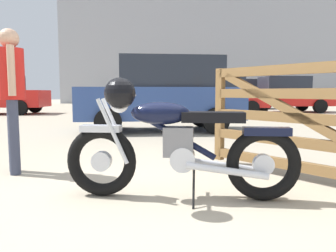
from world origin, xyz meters
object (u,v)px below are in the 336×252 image
object	(u,v)px
timber_gate	(335,117)
blue_hatchback_right	(283,94)
bystander	(11,86)
dark_sedan_left	(219,93)
vintage_motorcycle	(174,144)
red_hatchback_near	(163,93)
pale_sedan_back	(237,94)

from	to	relation	value
timber_gate	blue_hatchback_right	bearing A→B (deg)	-57.00
blue_hatchback_right	bystander	bearing A→B (deg)	-125.64
dark_sedan_left	vintage_motorcycle	bearing A→B (deg)	-97.11
red_hatchback_near	pale_sedan_back	bearing A→B (deg)	-117.09
blue_hatchback_right	pale_sedan_back	world-z (taller)	same
dark_sedan_left	blue_hatchback_right	bearing A→B (deg)	23.54
vintage_motorcycle	timber_gate	size ratio (longest dim) A/B	1.01
timber_gate	red_hatchback_near	distance (m)	5.19
dark_sedan_left	timber_gate	bearing A→B (deg)	-89.49
vintage_motorcycle	dark_sedan_left	xyz separation A→B (m)	(2.33, 11.51, 0.43)
red_hatchback_near	pale_sedan_back	size ratio (longest dim) A/B	0.91
vintage_motorcycle	blue_hatchback_right	distance (m)	13.82
timber_gate	dark_sedan_left	distance (m)	11.21
timber_gate	bystander	world-z (taller)	bystander
timber_gate	blue_hatchback_right	xyz separation A→B (m)	(3.99, 12.31, 0.13)
dark_sedan_left	pale_sedan_back	bearing A→B (deg)	71.95
pale_sedan_back	timber_gate	bearing A→B (deg)	-108.79
bystander	blue_hatchback_right	size ratio (longest dim) A/B	0.39
bystander	dark_sedan_left	distance (m)	11.34
timber_gate	red_hatchback_near	xyz separation A→B (m)	(-1.68, 4.91, 0.21)
bystander	blue_hatchback_right	bearing A→B (deg)	-149.31
pale_sedan_back	dark_sedan_left	bearing A→B (deg)	-121.84
red_hatchback_near	timber_gate	bearing A→B (deg)	103.40
vintage_motorcycle	blue_hatchback_right	xyz separation A→B (m)	(5.57, 12.64, 0.34)
red_hatchback_near	vintage_motorcycle	bearing A→B (deg)	85.56
timber_gate	pale_sedan_back	distance (m)	15.79
dark_sedan_left	red_hatchback_near	xyz separation A→B (m)	(-2.42, -6.27, 0.00)
timber_gate	bystander	distance (m)	3.50
vintage_motorcycle	pale_sedan_back	world-z (taller)	pale_sedan_back
blue_hatchback_right	pale_sedan_back	distance (m)	3.57
vintage_motorcycle	timber_gate	bearing A→B (deg)	-161.90
timber_gate	dark_sedan_left	bearing A→B (deg)	-42.87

